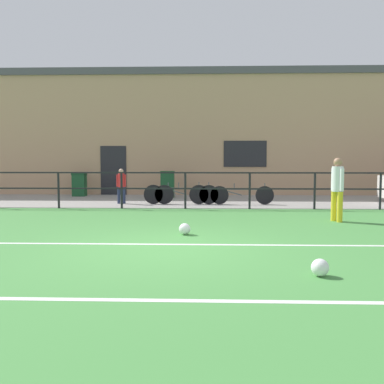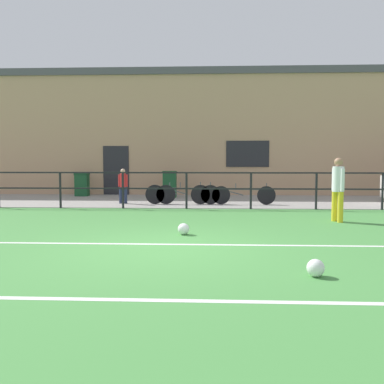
{
  "view_description": "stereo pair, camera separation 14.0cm",
  "coord_description": "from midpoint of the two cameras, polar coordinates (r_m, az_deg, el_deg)",
  "views": [
    {
      "loc": [
        0.69,
        -7.55,
        1.57
      ],
      "look_at": [
        0.31,
        3.21,
        0.74
      ],
      "focal_mm": 40.86,
      "sensor_mm": 36.0,
      "label": 1
    },
    {
      "loc": [
        0.83,
        -7.54,
        1.57
      ],
      "look_at": [
        0.31,
        3.21,
        0.74
      ],
      "focal_mm": 40.86,
      "sensor_mm": 36.0,
      "label": 2
    }
  ],
  "objects": [
    {
      "name": "bicycle_parked_0",
      "position": [
        14.83,
        7.01,
        -0.37
      ],
      "size": [
        2.15,
        0.04,
        0.72
      ],
      "color": "black",
      "rests_on": "pavement_strip"
    },
    {
      "name": "spectator_child",
      "position": [
        15.2,
        -8.74,
        1.07
      ],
      "size": [
        0.33,
        0.21,
        1.2
      ],
      "rotation": [
        0.0,
        0.0,
        3.18
      ],
      "color": "#232D4C",
      "rests_on": "pavement_strip"
    },
    {
      "name": "ground",
      "position": [
        7.75,
        -2.94,
        -7.47
      ],
      "size": [
        60.0,
        44.0,
        0.04
      ],
      "primitive_type": "cube",
      "color": "#478C42"
    },
    {
      "name": "field_line_hash",
      "position": [
        5.03,
        -6.25,
        -13.83
      ],
      "size": [
        36.0,
        0.11,
        0.0
      ],
      "primitive_type": "cube",
      "color": "white",
      "rests_on": "ground"
    },
    {
      "name": "bicycle_parked_4",
      "position": [
        14.84,
        -1.63,
        -0.27
      ],
      "size": [
        2.21,
        0.04,
        0.75
      ],
      "color": "black",
      "rests_on": "pavement_strip"
    },
    {
      "name": "pavement_strip",
      "position": [
        16.14,
        0.07,
        -1.15
      ],
      "size": [
        48.0,
        5.0,
        0.02
      ],
      "primitive_type": "cube",
      "color": "gray",
      "rests_on": "ground"
    },
    {
      "name": "player_striker",
      "position": [
        11.39,
        18.85,
        0.8
      ],
      "size": [
        0.28,
        0.41,
        1.59
      ],
      "rotation": [
        0.0,
        0.0,
        1.94
      ],
      "color": "gold",
      "rests_on": "ground"
    },
    {
      "name": "perimeter_fence",
      "position": [
        13.59,
        -0.43,
        0.93
      ],
      "size": [
        36.07,
        0.07,
        1.15
      ],
      "color": "black",
      "rests_on": "ground"
    },
    {
      "name": "soccer_ball_spare",
      "position": [
        9.04,
        -0.67,
        -4.85
      ],
      "size": [
        0.24,
        0.24,
        0.24
      ],
      "primitive_type": "sphere",
      "color": "white",
      "rests_on": "ground"
    },
    {
      "name": "bicycle_parked_1",
      "position": [
        14.81,
        -0.27,
        -0.28
      ],
      "size": [
        2.17,
        0.04,
        0.75
      ],
      "color": "black",
      "rests_on": "pavement_strip"
    },
    {
      "name": "clubhouse_facade",
      "position": [
        19.79,
        0.58,
        7.69
      ],
      "size": [
        28.0,
        2.56,
        5.39
      ],
      "color": "tan",
      "rests_on": "ground"
    },
    {
      "name": "soccer_ball_match",
      "position": [
        6.14,
        16.47,
        -9.49
      ],
      "size": [
        0.24,
        0.24,
        0.24
      ],
      "primitive_type": "sphere",
      "color": "white",
      "rests_on": "ground"
    },
    {
      "name": "field_line_touchline",
      "position": [
        8.07,
        -2.7,
        -6.83
      ],
      "size": [
        36.0,
        0.11,
        0.0
      ],
      "primitive_type": "cube",
      "color": "white",
      "rests_on": "ground"
    },
    {
      "name": "trash_bin_0",
      "position": [
        18.59,
        -13.95,
        0.98
      ],
      "size": [
        0.55,
        0.47,
        0.95
      ],
      "color": "#194C28",
      "rests_on": "pavement_strip"
    },
    {
      "name": "trash_bin_1",
      "position": [
        17.45,
        -2.69,
        1.04
      ],
      "size": [
        0.55,
        0.47,
        1.04
      ],
      "color": "#194C28",
      "rests_on": "pavement_strip"
    }
  ]
}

